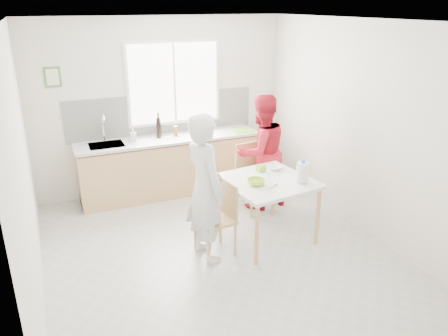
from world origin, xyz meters
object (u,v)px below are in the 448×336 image
(milk_jug, at_px, (303,172))
(wine_bottle_a, at_px, (158,128))
(wine_bottle_b, at_px, (159,127))
(chair_far, at_px, (253,174))
(person_red, at_px, (261,152))
(bowl_green, at_px, (256,182))
(dining_table, at_px, (267,186))
(chair_left, at_px, (220,215))
(bowl_white, at_px, (275,168))
(person_white, at_px, (205,189))

(milk_jug, height_order, wine_bottle_a, wine_bottle_a)
(wine_bottle_b, bearing_deg, chair_far, -46.69)
(person_red, distance_m, milk_jug, 1.13)
(bowl_green, relative_size, wine_bottle_a, 0.68)
(wine_bottle_a, bearing_deg, milk_jug, -60.48)
(dining_table, height_order, milk_jug, milk_jug)
(wine_bottle_a, bearing_deg, person_red, -39.76)
(chair_left, xyz_separation_m, bowl_green, (0.48, 0.01, 0.34))
(dining_table, xyz_separation_m, person_red, (0.37, 0.89, 0.12))
(bowl_white, relative_size, wine_bottle_b, 0.65)
(bowl_white, bearing_deg, wine_bottle_a, 124.69)
(wine_bottle_b, bearing_deg, bowl_white, -57.43)
(dining_table, distance_m, person_red, 0.97)
(bowl_white, bearing_deg, bowl_green, -141.68)
(chair_left, relative_size, wine_bottle_a, 2.81)
(chair_far, bearing_deg, bowl_green, -122.17)
(person_red, relative_size, bowl_white, 8.67)
(bowl_green, relative_size, wine_bottle_b, 0.73)
(chair_far, xyz_separation_m, milk_jug, (0.12, -1.10, 0.41))
(wine_bottle_b, bearing_deg, bowl_green, -72.99)
(person_white, distance_m, bowl_green, 0.68)
(chair_left, xyz_separation_m, wine_bottle_a, (-0.18, 2.00, 0.59))
(chair_far, relative_size, bowl_green, 4.50)
(chair_far, distance_m, bowl_green, 1.08)
(milk_jug, bearing_deg, person_white, 166.82)
(bowl_white, bearing_deg, dining_table, -132.84)
(person_white, relative_size, wine_bottle_b, 5.88)
(bowl_green, bearing_deg, chair_far, 65.18)
(chair_left, distance_m, bowl_green, 0.59)
(chair_left, distance_m, wine_bottle_b, 2.16)
(dining_table, bearing_deg, person_red, 67.10)
(person_red, height_order, milk_jug, person_red)
(chair_left, distance_m, milk_jug, 1.14)
(bowl_green, xyz_separation_m, bowl_white, (0.46, 0.36, -0.01))
(chair_left, height_order, wine_bottle_a, wine_bottle_a)
(bowl_green, bearing_deg, wine_bottle_b, 107.01)
(dining_table, height_order, chair_left, chair_left)
(person_red, relative_size, bowl_green, 7.73)
(bowl_green, bearing_deg, person_red, 59.50)
(dining_table, xyz_separation_m, bowl_green, (-0.19, -0.08, 0.12))
(bowl_white, distance_m, wine_bottle_a, 1.99)
(bowl_white, bearing_deg, person_white, -160.62)
(chair_far, relative_size, wine_bottle_b, 3.27)
(bowl_green, bearing_deg, wine_bottle_a, 108.58)
(chair_far, height_order, bowl_green, chair_far)
(bowl_green, height_order, milk_jug, milk_jug)
(chair_far, distance_m, person_white, 1.51)
(chair_far, xyz_separation_m, wine_bottle_b, (-1.07, 1.13, 0.53))
(bowl_green, distance_m, milk_jug, 0.58)
(person_white, xyz_separation_m, person_red, (1.24, 1.00, -0.04))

